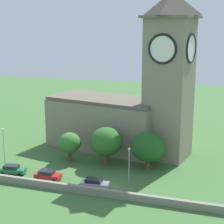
{
  "coord_description": "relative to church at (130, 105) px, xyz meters",
  "views": [
    {
      "loc": [
        18.36,
        -53.43,
        26.01
      ],
      "look_at": [
        -1.47,
        8.05,
        10.92
      ],
      "focal_mm": 59.64,
      "sensor_mm": 36.0,
      "label": 1
    }
  ],
  "objects": [
    {
      "name": "car_silver",
      "position": [
        -0.4,
        -20.36,
        -9.04
      ],
      "size": [
        4.8,
        2.49,
        1.63
      ],
      "color": "silver",
      "rests_on": "ground"
    },
    {
      "name": "streetlamp_west_mid",
      "position": [
        4.52,
        -17.14,
        -5.52
      ],
      "size": [
        0.44,
        0.44,
        6.44
      ],
      "color": "#9EA0A5",
      "rests_on": "ground"
    },
    {
      "name": "church",
      "position": [
        0.0,
        0.0,
        0.0
      ],
      "size": [
        32.28,
        16.58,
        32.21
      ],
      "color": "gray",
      "rests_on": "ground"
    },
    {
      "name": "streetlamp_west_end",
      "position": [
        -19.25,
        -17.46,
        -4.75
      ],
      "size": [
        0.44,
        0.44,
        7.79
      ],
      "color": "#9EA0A5",
      "rests_on": "ground"
    },
    {
      "name": "car_green",
      "position": [
        -16.53,
        -19.27,
        -9.03
      ],
      "size": [
        4.86,
        2.58,
        1.65
      ],
      "color": "#1E6B38",
      "rests_on": "ground"
    },
    {
      "name": "tree_riverside_east",
      "position": [
        -9.41,
        -10.1,
        -6.16
      ],
      "size": [
        4.43,
        4.43,
        5.74
      ],
      "color": "brown",
      "rests_on": "ground"
    },
    {
      "name": "tree_riverside_west",
      "position": [
        -2.01,
        -9.68,
        -5.31
      ],
      "size": [
        6.07,
        6.07,
        7.32
      ],
      "color": "brown",
      "rests_on": "ground"
    },
    {
      "name": "ground_plane",
      "position": [
        1.29,
        -4.8,
        -9.87
      ],
      "size": [
        200.0,
        200.0,
        0.0
      ],
      "primitive_type": "plane",
      "color": "#3D6633"
    },
    {
      "name": "quay_barrier",
      "position": [
        1.29,
        -22.81,
        -9.25
      ],
      "size": [
        41.04,
        0.7,
        1.24
      ],
      "primitive_type": "cube",
      "color": "gray",
      "rests_on": "ground"
    },
    {
      "name": "tree_by_tower",
      "position": [
        6.06,
        -9.48,
        -5.59
      ],
      "size": [
        6.12,
        6.12,
        7.06
      ],
      "color": "brown",
      "rests_on": "ground"
    },
    {
      "name": "car_red",
      "position": [
        -9.31,
        -19.62,
        -9.01
      ],
      "size": [
        4.58,
        2.44,
        1.7
      ],
      "color": "red",
      "rests_on": "ground"
    }
  ]
}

